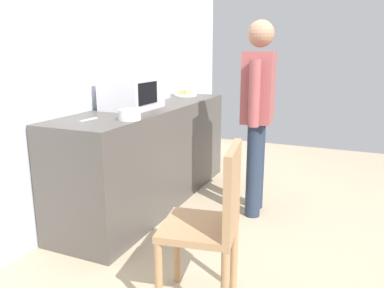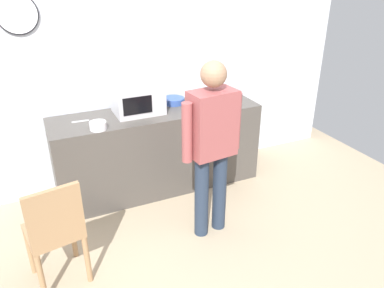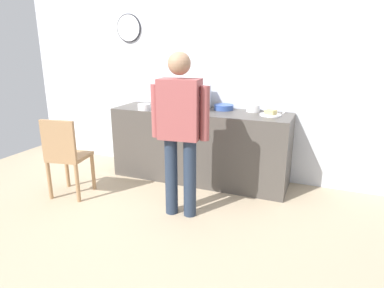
{
  "view_description": "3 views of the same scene",
  "coord_description": "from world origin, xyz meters",
  "px_view_note": "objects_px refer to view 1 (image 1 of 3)",
  "views": [
    {
      "loc": [
        -2.85,
        -0.52,
        1.42
      ],
      "look_at": [
        0.14,
        0.78,
        0.62
      ],
      "focal_mm": 35.76,
      "sensor_mm": 36.0,
      "label": 1
    },
    {
      "loc": [
        -1.05,
        -2.37,
        2.35
      ],
      "look_at": [
        0.36,
        0.72,
        0.72
      ],
      "focal_mm": 35.08,
      "sensor_mm": 36.0,
      "label": 2
    },
    {
      "loc": [
        1.65,
        -2.65,
        1.71
      ],
      "look_at": [
        0.26,
        0.74,
        0.63
      ],
      "focal_mm": 31.17,
      "sensor_mm": 36.0,
      "label": 3
    }
  ],
  "objects_px": {
    "mixing_bowl": "(147,99)",
    "person_standing": "(258,105)",
    "fork_utensil": "(89,119)",
    "spoon_utensil": "(170,93)",
    "cereal_bowl": "(163,94)",
    "sandwich_plate": "(186,94)",
    "wooden_chair": "(212,220)",
    "salad_bowl": "(130,115)",
    "microwave": "(132,91)"
  },
  "relations": [
    {
      "from": "salad_bowl",
      "to": "person_standing",
      "type": "bearing_deg",
      "value": -41.77
    },
    {
      "from": "mixing_bowl",
      "to": "person_standing",
      "type": "height_order",
      "value": "person_standing"
    },
    {
      "from": "mixing_bowl",
      "to": "fork_utensil",
      "type": "xyz_separation_m",
      "value": [
        -1.06,
        -0.12,
        -0.03
      ]
    },
    {
      "from": "sandwich_plate",
      "to": "cereal_bowl",
      "type": "relative_size",
      "value": 1.53
    },
    {
      "from": "microwave",
      "to": "cereal_bowl",
      "type": "xyz_separation_m",
      "value": [
        0.82,
        0.13,
        -0.11
      ]
    },
    {
      "from": "person_standing",
      "to": "sandwich_plate",
      "type": "bearing_deg",
      "value": 54.54
    },
    {
      "from": "sandwich_plate",
      "to": "person_standing",
      "type": "xyz_separation_m",
      "value": [
        -0.71,
        -1.0,
        0.03
      ]
    },
    {
      "from": "mixing_bowl",
      "to": "fork_utensil",
      "type": "distance_m",
      "value": 1.06
    },
    {
      "from": "sandwich_plate",
      "to": "salad_bowl",
      "type": "xyz_separation_m",
      "value": [
        -1.55,
        -0.25,
        0.02
      ]
    },
    {
      "from": "salad_bowl",
      "to": "wooden_chair",
      "type": "bearing_deg",
      "value": -122.72
    },
    {
      "from": "microwave",
      "to": "salad_bowl",
      "type": "relative_size",
      "value": 3.11
    },
    {
      "from": "salad_bowl",
      "to": "person_standing",
      "type": "relative_size",
      "value": 0.1
    },
    {
      "from": "spoon_utensil",
      "to": "wooden_chair",
      "type": "relative_size",
      "value": 0.18
    },
    {
      "from": "salad_bowl",
      "to": "spoon_utensil",
      "type": "bearing_deg",
      "value": 16.93
    },
    {
      "from": "person_standing",
      "to": "salad_bowl",
      "type": "bearing_deg",
      "value": 138.23
    },
    {
      "from": "cereal_bowl",
      "to": "mixing_bowl",
      "type": "height_order",
      "value": "cereal_bowl"
    },
    {
      "from": "spoon_utensil",
      "to": "wooden_chair",
      "type": "distance_m",
      "value": 2.64
    },
    {
      "from": "microwave",
      "to": "fork_utensil",
      "type": "bearing_deg",
      "value": -179.39
    },
    {
      "from": "cereal_bowl",
      "to": "fork_utensil",
      "type": "relative_size",
      "value": 0.96
    },
    {
      "from": "fork_utensil",
      "to": "spoon_utensil",
      "type": "xyz_separation_m",
      "value": [
        1.8,
        0.24,
        0.0
      ]
    },
    {
      "from": "sandwich_plate",
      "to": "fork_utensil",
      "type": "xyz_separation_m",
      "value": [
        -1.67,
        0.02,
        -0.02
      ]
    },
    {
      "from": "salad_bowl",
      "to": "fork_utensil",
      "type": "height_order",
      "value": "salad_bowl"
    },
    {
      "from": "salad_bowl",
      "to": "microwave",
      "type": "bearing_deg",
      "value": 29.97
    },
    {
      "from": "mixing_bowl",
      "to": "spoon_utensil",
      "type": "height_order",
      "value": "mixing_bowl"
    },
    {
      "from": "mixing_bowl",
      "to": "fork_utensil",
      "type": "relative_size",
      "value": 1.44
    },
    {
      "from": "cereal_bowl",
      "to": "wooden_chair",
      "type": "bearing_deg",
      "value": -145.62
    },
    {
      "from": "mixing_bowl",
      "to": "wooden_chair",
      "type": "bearing_deg",
      "value": -139.85
    },
    {
      "from": "microwave",
      "to": "person_standing",
      "type": "relative_size",
      "value": 0.3
    },
    {
      "from": "microwave",
      "to": "cereal_bowl",
      "type": "height_order",
      "value": "microwave"
    },
    {
      "from": "fork_utensil",
      "to": "person_standing",
      "type": "bearing_deg",
      "value": -46.73
    },
    {
      "from": "sandwich_plate",
      "to": "mixing_bowl",
      "type": "bearing_deg",
      "value": 167.15
    },
    {
      "from": "sandwich_plate",
      "to": "wooden_chair",
      "type": "relative_size",
      "value": 0.27
    },
    {
      "from": "person_standing",
      "to": "wooden_chair",
      "type": "height_order",
      "value": "person_standing"
    },
    {
      "from": "person_standing",
      "to": "wooden_chair",
      "type": "relative_size",
      "value": 1.77
    },
    {
      "from": "fork_utensil",
      "to": "mixing_bowl",
      "type": "bearing_deg",
      "value": 6.53
    },
    {
      "from": "mixing_bowl",
      "to": "person_standing",
      "type": "xyz_separation_m",
      "value": [
        -0.1,
        -1.14,
        0.01
      ]
    },
    {
      "from": "cereal_bowl",
      "to": "person_standing",
      "type": "relative_size",
      "value": 0.1
    },
    {
      "from": "cereal_bowl",
      "to": "wooden_chair",
      "type": "xyz_separation_m",
      "value": [
        -1.86,
        -1.27,
        -0.44
      ]
    },
    {
      "from": "wooden_chair",
      "to": "fork_utensil",
      "type": "bearing_deg",
      "value": 69.33
    },
    {
      "from": "person_standing",
      "to": "cereal_bowl",
      "type": "bearing_deg",
      "value": 67.91
    },
    {
      "from": "sandwich_plate",
      "to": "mixing_bowl",
      "type": "relative_size",
      "value": 1.02
    },
    {
      "from": "fork_utensil",
      "to": "cereal_bowl",
      "type": "bearing_deg",
      "value": 5.58
    },
    {
      "from": "salad_bowl",
      "to": "person_standing",
      "type": "distance_m",
      "value": 1.12
    },
    {
      "from": "sandwich_plate",
      "to": "wooden_chair",
      "type": "distance_m",
      "value": 2.41
    },
    {
      "from": "sandwich_plate",
      "to": "person_standing",
      "type": "distance_m",
      "value": 1.23
    },
    {
      "from": "mixing_bowl",
      "to": "spoon_utensil",
      "type": "distance_m",
      "value": 0.75
    },
    {
      "from": "cereal_bowl",
      "to": "wooden_chair",
      "type": "distance_m",
      "value": 2.29
    },
    {
      "from": "microwave",
      "to": "sandwich_plate",
      "type": "xyz_separation_m",
      "value": [
        1.06,
        -0.03,
        -0.13
      ]
    },
    {
      "from": "cereal_bowl",
      "to": "fork_utensil",
      "type": "bearing_deg",
      "value": -174.42
    },
    {
      "from": "fork_utensil",
      "to": "spoon_utensil",
      "type": "height_order",
      "value": "same"
    }
  ]
}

